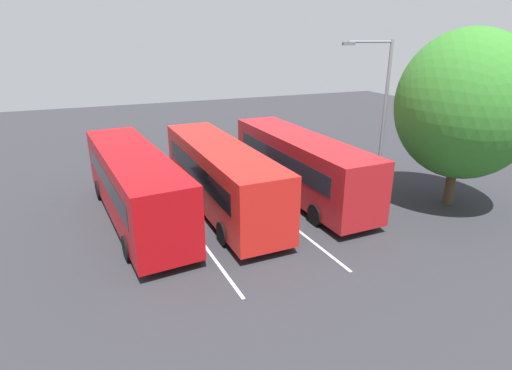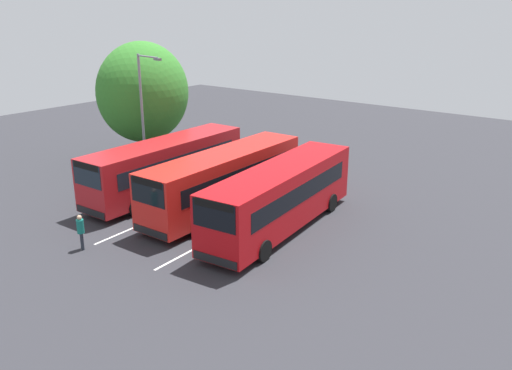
# 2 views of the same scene
# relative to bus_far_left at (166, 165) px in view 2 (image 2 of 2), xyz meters

# --- Properties ---
(ground_plane) EXTENTS (69.10, 69.10, 0.00)m
(ground_plane) POSITION_rel_bus_far_left_xyz_m (-0.22, 4.14, -1.71)
(ground_plane) COLOR #2B2B30
(bus_far_left) EXTENTS (10.76, 2.75, 3.11)m
(bus_far_left) POSITION_rel_bus_far_left_xyz_m (0.00, 0.00, 0.00)
(bus_far_left) COLOR #AD191E
(bus_far_left) RESTS_ON ground
(bus_center_left) EXTENTS (10.75, 2.73, 3.11)m
(bus_center_left) POSITION_rel_bus_far_left_xyz_m (-0.15, 4.25, 0.00)
(bus_center_left) COLOR red
(bus_center_left) RESTS_ON ground
(bus_center_right) EXTENTS (10.86, 3.37, 3.11)m
(bus_center_right) POSITION_rel_bus_far_left_xyz_m (0.15, 8.07, 0.00)
(bus_center_right) COLOR #B70C11
(bus_center_right) RESTS_ON ground
(pedestrian) EXTENTS (0.43, 0.43, 1.63)m
(pedestrian) POSITION_rel_bus_far_left_xyz_m (7.42, 2.46, -0.76)
(pedestrian) COLOR #232833
(pedestrian) RESTS_ON ground
(street_lamp) EXTENTS (0.60, 2.47, 7.61)m
(street_lamp) POSITION_rel_bus_far_left_xyz_m (-1.57, -3.45, 2.68)
(street_lamp) COLOR gray
(street_lamp) RESTS_ON ground
(depot_tree) EXTENTS (6.40, 5.76, 8.17)m
(depot_tree) POSITION_rel_bus_far_left_xyz_m (-3.91, -6.19, 3.10)
(depot_tree) COLOR #4C3823
(depot_tree) RESTS_ON ground
(lane_stripe_outer_left) EXTENTS (14.08, 0.79, 0.01)m
(lane_stripe_outer_left) POSITION_rel_bus_far_left_xyz_m (-0.22, 2.13, -1.71)
(lane_stripe_outer_left) COLOR silver
(lane_stripe_outer_left) RESTS_ON ground
(lane_stripe_inner_left) EXTENTS (14.08, 0.79, 0.01)m
(lane_stripe_inner_left) POSITION_rel_bus_far_left_xyz_m (-0.22, 6.15, -1.71)
(lane_stripe_inner_left) COLOR silver
(lane_stripe_inner_left) RESTS_ON ground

